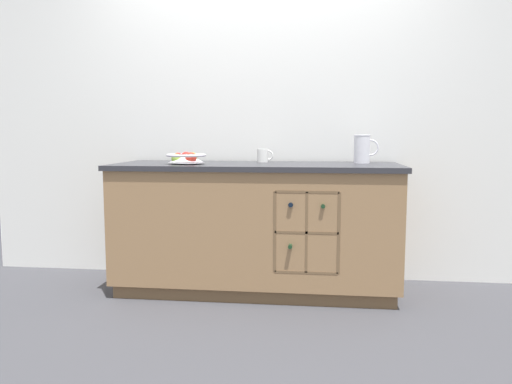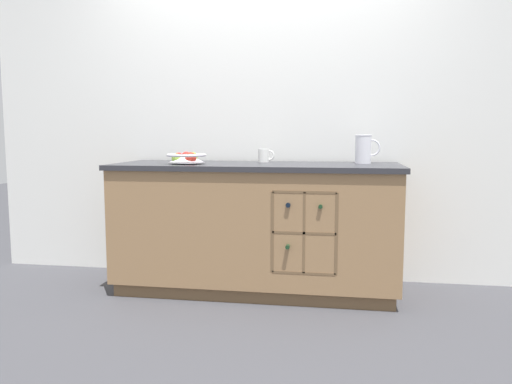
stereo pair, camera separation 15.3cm
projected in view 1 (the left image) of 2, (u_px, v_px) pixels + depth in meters
ground_plane at (256, 289)px, 3.57m from camera, size 14.00×14.00×0.00m
back_wall at (262, 112)px, 3.83m from camera, size 4.40×0.06×2.55m
kitchen_island at (256, 227)px, 3.52m from camera, size 1.98×0.73×0.90m
fruit_bowl at (186, 158)px, 3.42m from camera, size 0.27×0.27×0.08m
white_pitcher at (362, 148)px, 3.52m from camera, size 0.18×0.12×0.20m
ceramic_mug at (263, 156)px, 3.66m from camera, size 0.12×0.08×0.10m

